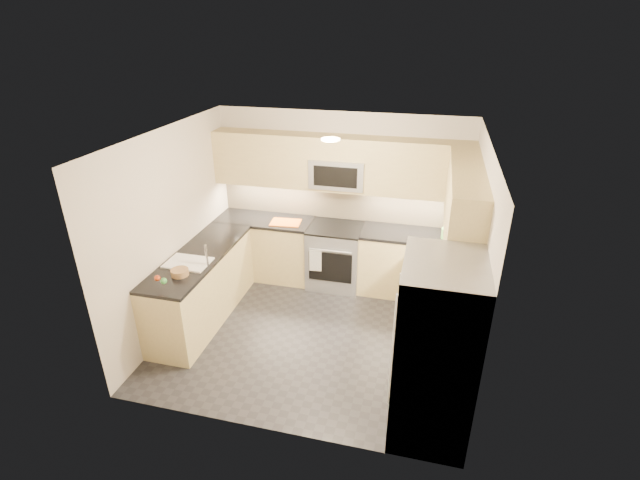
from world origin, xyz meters
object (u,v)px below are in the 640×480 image
(gas_range, at_px, (335,256))
(cutting_board, at_px, (286,222))
(microwave, at_px, (338,173))
(utensil_bowl, at_px, (450,234))
(refrigerator, at_px, (435,350))
(fruit_basket, at_px, (180,272))

(gas_range, bearing_deg, cutting_board, -175.97)
(gas_range, height_order, microwave, microwave)
(utensil_bowl, height_order, cutting_board, utensil_bowl)
(microwave, distance_m, utensil_bowl, 1.73)
(microwave, relative_size, refrigerator, 0.42)
(gas_range, xyz_separation_m, refrigerator, (1.45, -2.43, 0.45))
(refrigerator, bearing_deg, utensil_bowl, 86.83)
(gas_range, height_order, fruit_basket, fruit_basket)
(refrigerator, relative_size, fruit_basket, 8.88)
(microwave, distance_m, fruit_basket, 2.52)
(fruit_basket, bearing_deg, refrigerator, -12.05)
(refrigerator, height_order, cutting_board, refrigerator)
(refrigerator, height_order, utensil_bowl, refrigerator)
(gas_range, height_order, refrigerator, refrigerator)
(fruit_basket, bearing_deg, gas_range, 51.28)
(refrigerator, bearing_deg, fruit_basket, 167.95)
(gas_range, distance_m, refrigerator, 2.86)
(microwave, xyz_separation_m, utensil_bowl, (1.58, -0.14, -0.69))
(refrigerator, bearing_deg, gas_range, 120.88)
(microwave, distance_m, cutting_board, 1.07)
(utensil_bowl, bearing_deg, cutting_board, -179.19)
(refrigerator, distance_m, fruit_basket, 2.96)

